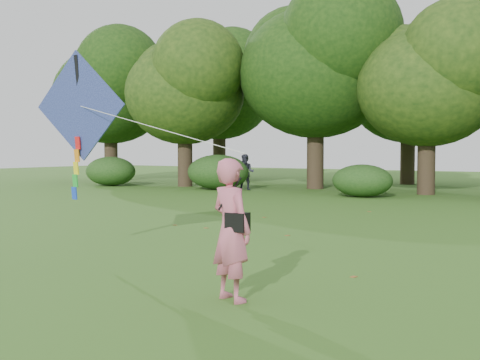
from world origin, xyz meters
The scene contains 7 objects.
ground centered at (0.00, 0.00, 0.00)m, with size 100.00×100.00×0.00m, color #265114.
man_kite_flyer centered at (0.68, -0.96, 0.99)m, with size 0.72×0.47×1.98m, color #C75E75.
bystander_left centered at (-10.56, 18.17, 0.91)m, with size 0.89×0.69×1.82m, color #2A2A38.
crossbody_bag centered at (0.79, -0.99, 1.12)m, with size 0.43×0.20×0.75m.
flying_kite centered at (-4.09, 0.83, 2.93)m, with size 6.14×2.05×3.03m.
shrub_band centered at (-0.72, 17.60, 0.86)m, with size 39.15×3.22×1.88m.
fallen_leaves centered at (0.19, 7.15, 0.01)m, with size 10.45×10.51×0.01m.
Camera 1 is at (5.10, -7.94, 2.11)m, focal length 45.00 mm.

